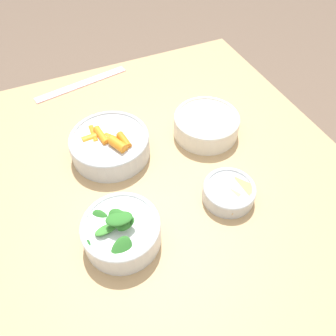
% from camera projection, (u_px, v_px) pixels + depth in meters
% --- Properties ---
extents(ground_plane, '(10.00, 10.00, 0.00)m').
position_uv_depth(ground_plane, '(154.00, 304.00, 1.31)').
color(ground_plane, brown).
extents(dining_table, '(0.99, 1.02, 0.76)m').
position_uv_depth(dining_table, '(146.00, 219.00, 0.82)').
color(dining_table, tan).
rests_on(dining_table, ground_plane).
extents(bowl_carrots, '(0.19, 0.19, 0.07)m').
position_uv_depth(bowl_carrots, '(110.00, 144.00, 0.78)').
color(bowl_carrots, silver).
rests_on(bowl_carrots, dining_table).
extents(bowl_greens, '(0.15, 0.15, 0.09)m').
position_uv_depth(bowl_greens, '(121.00, 231.00, 0.63)').
color(bowl_greens, silver).
rests_on(bowl_greens, dining_table).
extents(bowl_beans_hotdog, '(0.16, 0.16, 0.06)m').
position_uv_depth(bowl_beans_hotdog, '(206.00, 125.00, 0.83)').
color(bowl_beans_hotdog, silver).
rests_on(bowl_beans_hotdog, dining_table).
extents(bowl_cookies, '(0.11, 0.11, 0.04)m').
position_uv_depth(bowl_cookies, '(229.00, 192.00, 0.70)').
color(bowl_cookies, silver).
rests_on(bowl_cookies, dining_table).
extents(ruler, '(0.29, 0.08, 0.00)m').
position_uv_depth(ruler, '(82.00, 84.00, 0.98)').
color(ruler, '#EFB7C6').
rests_on(ruler, dining_table).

